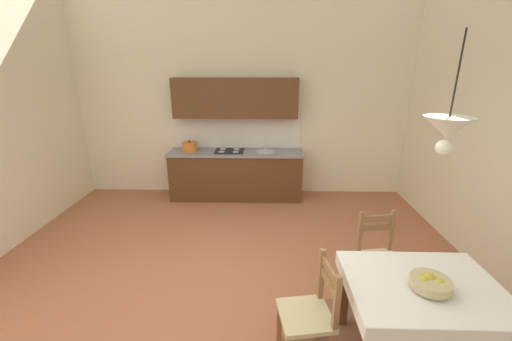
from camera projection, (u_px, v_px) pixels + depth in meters
The scene contains 8 objects.
ground_plane at pixel (227, 298), 3.51m from camera, with size 6.71×6.73×0.10m, color #A86042.
wall_back at pixel (243, 88), 5.83m from camera, with size 6.71×0.12×4.02m, color beige.
kitchen_cabinetry at pixel (236, 153), 5.88m from camera, with size 2.45×0.63×2.20m.
dining_table at pixel (422, 299), 2.55m from camera, with size 1.20×0.93×0.75m.
dining_chair_tv_side at pixel (310, 314), 2.63m from camera, with size 0.48×0.48×0.93m.
dining_chair_kitchen_side at pixel (379, 258), 3.39m from camera, with size 0.48×0.48×0.93m.
fruit_bowl at pixel (430, 283), 2.43m from camera, with size 0.30×0.30×0.12m.
pendant_lamp at pixel (447, 129), 2.12m from camera, with size 0.32×0.32×0.80m.
Camera 1 is at (0.39, -2.88, 2.40)m, focal length 22.28 mm.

